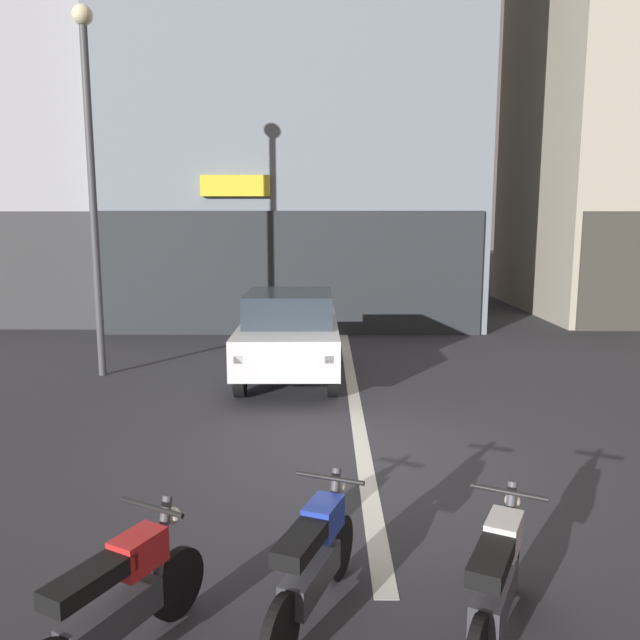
% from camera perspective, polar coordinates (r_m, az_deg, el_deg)
% --- Properties ---
extents(ground_plane, '(120.00, 120.00, 0.00)m').
position_cam_1_polar(ground_plane, '(7.86, 4.06, -12.46)').
color(ground_plane, '#333338').
extents(lane_centre_line, '(0.20, 18.00, 0.01)m').
position_cam_1_polar(lane_centre_line, '(13.62, 2.53, -3.18)').
color(lane_centre_line, silver).
rests_on(lane_centre_line, ground).
extents(building_corner_left, '(8.67, 7.83, 10.90)m').
position_cam_1_polar(building_corner_left, '(22.69, -25.99, 14.59)').
color(building_corner_left, '#9E9EA3').
rests_on(building_corner_left, ground).
extents(building_mid_block, '(10.24, 9.35, 15.97)m').
position_cam_1_polar(building_mid_block, '(20.95, -2.10, 23.07)').
color(building_mid_block, gray).
rests_on(building_mid_block, ground).
extents(car_white_crossing_near, '(1.82, 4.12, 1.64)m').
position_cam_1_polar(car_white_crossing_near, '(11.36, -2.86, -1.09)').
color(car_white_crossing_near, black).
rests_on(car_white_crossing_near, ground).
extents(street_lamp, '(0.36, 0.36, 6.68)m').
position_cam_1_polar(street_lamp, '(12.19, -20.68, 14.08)').
color(street_lamp, '#47474C').
rests_on(street_lamp, ground).
extents(motorcycle_red_row_leftmost, '(0.83, 1.52, 0.98)m').
position_cam_1_polar(motorcycle_red_row_leftmost, '(4.55, -18.31, -23.59)').
color(motorcycle_red_row_leftmost, black).
rests_on(motorcycle_red_row_leftmost, ground).
extents(motorcycle_blue_row_left_mid, '(0.71, 1.59, 0.98)m').
position_cam_1_polar(motorcycle_blue_row_left_mid, '(4.75, -0.57, -21.55)').
color(motorcycle_blue_row_left_mid, black).
rests_on(motorcycle_blue_row_left_mid, ground).
extents(motorcycle_white_row_centre, '(0.81, 1.53, 0.98)m').
position_cam_1_polar(motorcycle_white_row_centre, '(4.71, 16.21, -22.24)').
color(motorcycle_white_row_centre, black).
rests_on(motorcycle_white_row_centre, ground).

